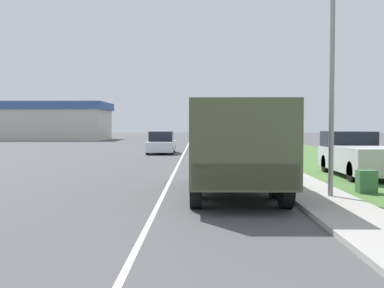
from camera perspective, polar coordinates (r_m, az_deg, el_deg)
name	(u,v)px	position (r m, az deg, el deg)	size (l,w,h in m)	color
ground_plane	(186,149)	(41.63, -0.73, -0.62)	(180.00, 180.00, 0.00)	#4C4C4F
lane_centre_stripe	(186,149)	(41.63, -0.73, -0.61)	(0.12, 120.00, 0.00)	silver
sidewalk_right	(238,149)	(41.76, 5.45, -0.53)	(1.80, 120.00, 0.12)	#ADAAA3
grass_strip_right	(289,149)	(42.35, 11.40, -0.60)	(7.00, 120.00, 0.02)	#4C7538
military_truck	(234,143)	(14.40, 5.00, 0.17)	(2.56, 7.36, 2.72)	#545B3D
car_nearest_ahead	(213,150)	(27.89, 2.47, -0.71)	(1.75, 4.41, 1.43)	#B7BABF
car_second_ahead	(161,144)	(35.48, -3.67, 0.05)	(1.93, 4.56, 1.62)	silver
pickup_truck	(358,155)	(20.79, 19.07, -1.24)	(2.01, 5.56, 1.80)	silver
lamp_post	(326,20)	(14.14, 15.59, 14.01)	(1.69, 0.24, 8.36)	gray
utility_box	(366,182)	(15.66, 19.97, -4.20)	(0.55, 0.45, 0.70)	#3D7042
building_distant	(44,121)	(71.41, -17.13, 2.63)	(18.13, 10.63, 5.26)	beige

